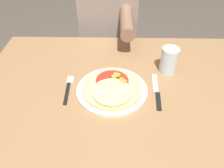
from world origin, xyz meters
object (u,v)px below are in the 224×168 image
(pizza, at_px, (112,88))
(fork, at_px, (68,87))
(plate, at_px, (112,90))
(knife, at_px, (157,91))
(dining_table, at_px, (117,105))
(drinking_glass, at_px, (169,60))
(person_diner, at_px, (109,32))

(pizza, distance_m, fork, 0.19)
(pizza, bearing_deg, plate, 98.58)
(fork, xyz_separation_m, knife, (0.37, -0.02, 0.00))
(dining_table, distance_m, drinking_glass, 0.31)
(knife, bearing_deg, drinking_glass, 65.21)
(fork, xyz_separation_m, person_diner, (0.15, 0.64, -0.07))
(person_diner, bearing_deg, knife, -71.57)
(knife, height_order, drinking_glass, drinking_glass)
(fork, height_order, person_diner, person_diner)
(knife, height_order, person_diner, person_diner)
(dining_table, distance_m, person_diner, 0.63)
(pizza, height_order, person_diner, person_diner)
(plate, distance_m, fork, 0.18)
(dining_table, xyz_separation_m, plate, (-0.02, -0.03, 0.12))
(fork, bearing_deg, dining_table, 3.18)
(plate, relative_size, drinking_glass, 2.45)
(dining_table, height_order, person_diner, person_diner)
(drinking_glass, xyz_separation_m, person_diner, (-0.29, 0.51, -0.13))
(pizza, xyz_separation_m, knife, (0.18, 0.01, -0.02))
(knife, distance_m, drinking_glass, 0.17)
(drinking_glass, bearing_deg, person_diner, 119.11)
(fork, distance_m, person_diner, 0.66)
(dining_table, relative_size, knife, 5.44)
(pizza, distance_m, person_diner, 0.67)
(pizza, xyz_separation_m, person_diner, (-0.04, 0.66, -0.09))
(fork, height_order, drinking_glass, drinking_glass)
(fork, height_order, knife, same)
(dining_table, relative_size, pizza, 4.79)
(pizza, relative_size, person_diner, 0.21)
(plate, height_order, pizza, pizza)
(dining_table, xyz_separation_m, fork, (-0.20, -0.01, 0.11))
(dining_table, bearing_deg, knife, -10.03)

